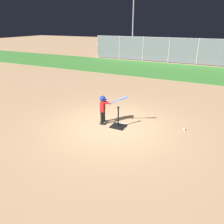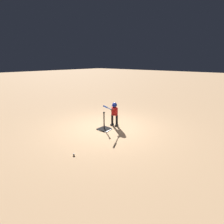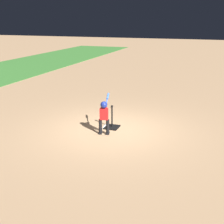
# 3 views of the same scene
# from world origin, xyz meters

# --- Properties ---
(ground_plane) EXTENTS (90.00, 90.00, 0.00)m
(ground_plane) POSITION_xyz_m (0.00, 0.00, 0.00)
(ground_plane) COLOR tan
(home_plate) EXTENTS (0.50, 0.50, 0.02)m
(home_plate) POSITION_xyz_m (0.23, 0.12, 0.01)
(home_plate) COLOR white
(home_plate) RESTS_ON ground_plane
(batting_tee) EXTENTS (0.50, 0.45, 0.77)m
(batting_tee) POSITION_xyz_m (0.20, 0.05, 0.09)
(batting_tee) COLOR black
(batting_tee) RESTS_ON ground_plane
(batter_child) EXTENTS (1.00, 0.37, 1.14)m
(batter_child) POSITION_xyz_m (-0.40, 0.09, 0.68)
(batter_child) COLOR black
(batter_child) RESTS_ON ground_plane
(baseball) EXTENTS (0.07, 0.07, 0.07)m
(baseball) POSITION_xyz_m (2.40, 0.82, 0.04)
(baseball) COLOR white
(baseball) RESTS_ON ground_plane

